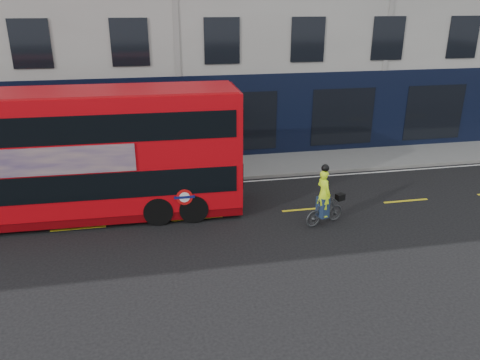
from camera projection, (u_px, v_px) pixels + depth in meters
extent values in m
plane|color=black|center=(202.00, 238.00, 15.02)|extent=(120.00, 120.00, 0.00)
cube|color=gray|center=(185.00, 170.00, 20.96)|extent=(60.00, 3.00, 0.12)
cube|color=slate|center=(188.00, 182.00, 19.58)|extent=(60.00, 0.12, 0.13)
cube|color=black|center=(180.00, 120.00, 21.62)|extent=(50.00, 0.08, 4.00)
cube|color=silver|center=(189.00, 186.00, 19.33)|extent=(58.00, 0.10, 0.01)
cube|color=red|center=(76.00, 151.00, 15.75)|extent=(11.03, 2.76, 3.94)
cube|color=#640407|center=(84.00, 208.00, 16.50)|extent=(11.03, 2.71, 0.30)
cube|color=black|center=(80.00, 175.00, 16.06)|extent=(10.59, 2.79, 0.90)
cube|color=black|center=(73.00, 121.00, 15.39)|extent=(10.59, 2.79, 0.90)
cube|color=#A60B11|center=(69.00, 92.00, 15.04)|extent=(10.81, 2.65, 0.08)
cube|color=black|center=(237.00, 166.00, 16.94)|extent=(0.09, 2.24, 0.90)
cube|color=black|center=(237.00, 115.00, 16.27)|extent=(0.09, 2.24, 0.90)
cube|color=tan|center=(36.00, 162.00, 14.39)|extent=(5.98, 0.18, 0.90)
cylinder|color=red|center=(185.00, 197.00, 15.64)|extent=(0.56, 0.03, 0.56)
cylinder|color=white|center=(185.00, 197.00, 15.63)|extent=(0.36, 0.03, 0.36)
cube|color=#0C1459|center=(185.00, 197.00, 15.63)|extent=(0.70, 0.04, 0.09)
cylinder|color=black|center=(191.00, 196.00, 17.04)|extent=(1.06, 2.57, 1.00)
cylinder|color=black|center=(158.00, 198.00, 16.85)|extent=(1.06, 2.57, 1.00)
imported|color=#3E4143|center=(325.00, 211.00, 15.85)|extent=(1.60, 0.92, 0.93)
imported|color=#C9F818|center=(324.00, 193.00, 15.55)|extent=(0.56, 0.68, 1.61)
cube|color=black|center=(340.00, 197.00, 16.01)|extent=(0.34, 0.30, 0.22)
cube|color=navy|center=(323.00, 207.00, 15.73)|extent=(0.41, 0.46, 0.70)
sphere|color=black|center=(325.00, 168.00, 15.24)|extent=(0.26, 0.26, 0.26)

